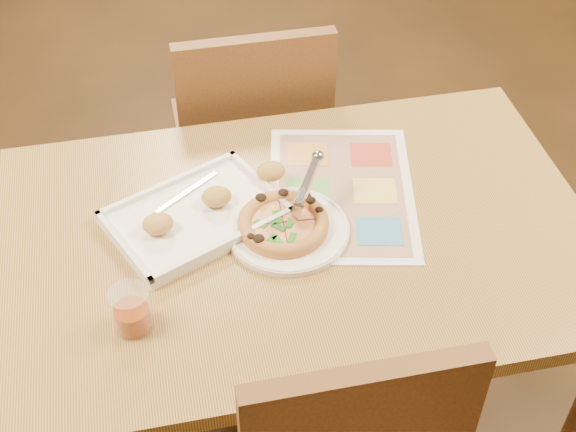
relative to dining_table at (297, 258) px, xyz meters
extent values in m
plane|color=#301E0D|center=(0.00, 0.00, -0.63)|extent=(7.00, 7.00, 0.00)
cube|color=#A57F42|center=(0.00, 0.00, 0.07)|extent=(1.30, 0.85, 0.04)
cylinder|color=brown|center=(-0.59, 0.36, -0.29)|extent=(0.06, 0.06, 0.68)
cylinder|color=brown|center=(0.59, 0.36, -0.29)|extent=(0.06, 0.06, 0.68)
cube|color=brown|center=(0.00, 0.70, -0.18)|extent=(0.42, 0.42, 0.04)
cube|color=brown|center=(0.00, 0.51, 0.04)|extent=(0.42, 0.04, 0.45)
cylinder|color=white|center=(-0.02, 0.00, 0.09)|extent=(0.32, 0.32, 0.01)
cylinder|color=#CA9145|center=(-0.03, 0.00, 0.10)|extent=(0.20, 0.20, 0.01)
cylinder|color=#D8C075|center=(-0.03, 0.00, 0.11)|extent=(0.16, 0.16, 0.01)
torus|color=#CA9145|center=(-0.03, 0.00, 0.11)|extent=(0.20, 0.20, 0.03)
cylinder|color=silver|center=(0.00, 0.01, 0.16)|extent=(0.05, 0.07, 0.08)
cube|color=silver|center=(0.04, 0.06, 0.18)|extent=(0.08, 0.11, 0.06)
cube|color=white|center=(-0.21, 0.08, 0.10)|extent=(0.43, 0.38, 0.02)
cube|color=silver|center=(-0.21, 0.08, 0.11)|extent=(0.15, 0.11, 0.00)
ellipsoid|color=#BC9143|center=(-0.30, 0.04, 0.13)|extent=(0.07, 0.05, 0.04)
ellipsoid|color=#BC9143|center=(-0.16, 0.10, 0.13)|extent=(0.07, 0.05, 0.04)
ellipsoid|color=#BC9143|center=(-0.03, 0.16, 0.13)|extent=(0.07, 0.05, 0.04)
cylinder|color=#862F0A|center=(-0.37, -0.19, 0.11)|extent=(0.07, 0.07, 0.05)
cylinder|color=white|center=(-0.37, -0.19, 0.13)|extent=(0.08, 0.08, 0.10)
cube|color=white|center=(0.13, 0.10, 0.09)|extent=(0.42, 0.52, 0.00)
camera|label=1|loc=(-0.28, -1.21, 1.32)|focal=50.00mm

